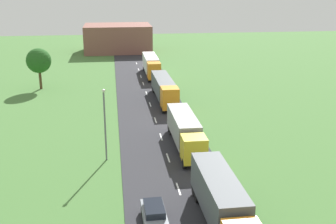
{
  "coord_description": "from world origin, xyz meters",
  "views": [
    {
      "loc": [
        -5.46,
        -13.28,
        17.92
      ],
      "look_at": [
        1.28,
        37.13,
        2.15
      ],
      "focal_mm": 44.83,
      "sensor_mm": 36.0,
      "label": 1
    }
  ],
  "objects_px": {
    "truck_lead": "(222,202)",
    "tree_birch": "(39,61)",
    "truck_fourth": "(151,65)",
    "truck_second": "(185,130)",
    "car_second": "(154,215)",
    "lamppost_second": "(105,121)",
    "truck_third": "(164,88)",
    "distant_building": "(118,38)"
  },
  "relations": [
    {
      "from": "truck_third",
      "to": "truck_fourth",
      "type": "height_order",
      "value": "truck_fourth"
    },
    {
      "from": "tree_birch",
      "to": "distant_building",
      "type": "distance_m",
      "value": 42.85
    },
    {
      "from": "truck_lead",
      "to": "truck_second",
      "type": "relative_size",
      "value": 0.98
    },
    {
      "from": "tree_birch",
      "to": "truck_third",
      "type": "bearing_deg",
      "value": -27.48
    },
    {
      "from": "truck_third",
      "to": "lamppost_second",
      "type": "bearing_deg",
      "value": -111.97
    },
    {
      "from": "car_second",
      "to": "distant_building",
      "type": "relative_size",
      "value": 0.26
    },
    {
      "from": "truck_lead",
      "to": "tree_birch",
      "type": "bearing_deg",
      "value": 113.57
    },
    {
      "from": "car_second",
      "to": "tree_birch",
      "type": "distance_m",
      "value": 48.34
    },
    {
      "from": "car_second",
      "to": "tree_birch",
      "type": "height_order",
      "value": "tree_birch"
    },
    {
      "from": "truck_fourth",
      "to": "tree_birch",
      "type": "distance_m",
      "value": 22.13
    },
    {
      "from": "truck_fourth",
      "to": "lamppost_second",
      "type": "relative_size",
      "value": 1.74
    },
    {
      "from": "lamppost_second",
      "to": "distant_building",
      "type": "bearing_deg",
      "value": 87.9
    },
    {
      "from": "truck_third",
      "to": "distant_building",
      "type": "height_order",
      "value": "distant_building"
    },
    {
      "from": "truck_second",
      "to": "lamppost_second",
      "type": "height_order",
      "value": "lamppost_second"
    },
    {
      "from": "lamppost_second",
      "to": "truck_fourth",
      "type": "bearing_deg",
      "value": 78.12
    },
    {
      "from": "truck_fourth",
      "to": "tree_birch",
      "type": "xyz_separation_m",
      "value": [
        -20.25,
        -8.49,
        2.79
      ]
    },
    {
      "from": "truck_lead",
      "to": "truck_third",
      "type": "relative_size",
      "value": 0.84
    },
    {
      "from": "lamppost_second",
      "to": "distant_building",
      "type": "height_order",
      "value": "lamppost_second"
    },
    {
      "from": "lamppost_second",
      "to": "tree_birch",
      "type": "bearing_deg",
      "value": 109.56
    },
    {
      "from": "truck_second",
      "to": "truck_fourth",
      "type": "xyz_separation_m",
      "value": [
        -0.15,
        38.7,
        0.14
      ]
    },
    {
      "from": "truck_lead",
      "to": "lamppost_second",
      "type": "distance_m",
      "value": 16.65
    },
    {
      "from": "tree_birch",
      "to": "distant_building",
      "type": "relative_size",
      "value": 0.41
    },
    {
      "from": "truck_lead",
      "to": "distant_building",
      "type": "height_order",
      "value": "distant_building"
    },
    {
      "from": "truck_lead",
      "to": "distant_building",
      "type": "bearing_deg",
      "value": 93.99
    },
    {
      "from": "tree_birch",
      "to": "truck_second",
      "type": "bearing_deg",
      "value": -55.97
    },
    {
      "from": "truck_second",
      "to": "lamppost_second",
      "type": "bearing_deg",
      "value": -164.54
    },
    {
      "from": "truck_lead",
      "to": "truck_third",
      "type": "distance_m",
      "value": 36.0
    },
    {
      "from": "car_second",
      "to": "truck_fourth",
      "type": "bearing_deg",
      "value": 84.82
    },
    {
      "from": "truck_third",
      "to": "car_second",
      "type": "relative_size",
      "value": 3.14
    },
    {
      "from": "truck_lead",
      "to": "car_second",
      "type": "distance_m",
      "value": 5.27
    },
    {
      "from": "truck_third",
      "to": "distant_building",
      "type": "distance_m",
      "value": 51.41
    },
    {
      "from": "car_second",
      "to": "distant_building",
      "type": "bearing_deg",
      "value": 90.71
    },
    {
      "from": "distant_building",
      "to": "truck_third",
      "type": "bearing_deg",
      "value": -83.08
    },
    {
      "from": "truck_lead",
      "to": "truck_second",
      "type": "distance_m",
      "value": 16.43
    },
    {
      "from": "truck_fourth",
      "to": "truck_second",
      "type": "bearing_deg",
      "value": -89.78
    },
    {
      "from": "car_second",
      "to": "lamppost_second",
      "type": "relative_size",
      "value": 0.6
    },
    {
      "from": "truck_third",
      "to": "truck_fourth",
      "type": "relative_size",
      "value": 1.08
    },
    {
      "from": "truck_lead",
      "to": "truck_fourth",
      "type": "relative_size",
      "value": 0.9
    },
    {
      "from": "truck_fourth",
      "to": "car_second",
      "type": "distance_m",
      "value": 54.38
    },
    {
      "from": "truck_lead",
      "to": "tree_birch",
      "type": "xyz_separation_m",
      "value": [
        -20.35,
        46.64,
        2.8
      ]
    },
    {
      "from": "truck_third",
      "to": "tree_birch",
      "type": "relative_size",
      "value": 2.02
    },
    {
      "from": "tree_birch",
      "to": "lamppost_second",
      "type": "bearing_deg",
      "value": -70.44
    }
  ]
}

